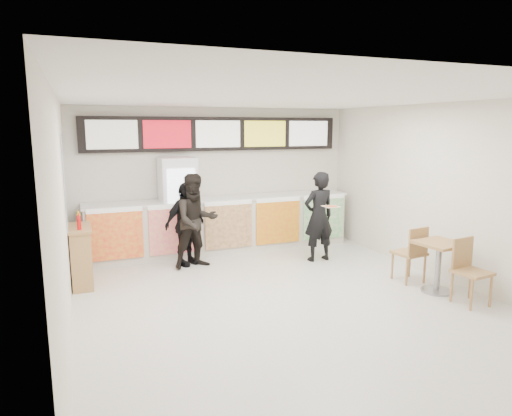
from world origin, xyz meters
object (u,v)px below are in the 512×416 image
cafe_table (439,257)px  customer_mid (185,224)px  customer_main (319,217)px  service_counter (223,224)px  customer_left (196,221)px  drinks_fridge (178,207)px  condiment_ledge (81,256)px

cafe_table → customer_mid: bearing=131.8°
customer_mid → cafe_table: size_ratio=0.93×
customer_main → service_counter: bearing=-44.2°
customer_left → cafe_table: customer_left is taller
drinks_fridge → customer_mid: size_ratio=1.27×
customer_left → customer_mid: (-0.16, 0.22, -0.09)m
condiment_ledge → cafe_table: bearing=-24.9°
condiment_ledge → service_counter: bearing=22.4°
cafe_table → condiment_ledge: (-5.24, 2.43, -0.06)m
customer_left → customer_mid: bearing=118.2°
customer_mid → cafe_table: customer_mid is taller
customer_main → customer_mid: customer_main is taller
drinks_fridge → customer_left: bearing=-81.7°
service_counter → customer_main: 2.05m
service_counter → condiment_ledge: size_ratio=4.71×
service_counter → customer_left: customer_left is taller
service_counter → customer_left: (-0.80, -0.89, 0.31)m
service_counter → drinks_fridge: 1.03m
service_counter → cafe_table: bearing=-56.0°
drinks_fridge → customer_main: 2.81m
customer_main → cafe_table: bearing=108.9°
drinks_fridge → customer_mid: bearing=-92.4°
condiment_ledge → customer_main: bearing=-2.4°
customer_main → condiment_ledge: customer_main is taller
service_counter → cafe_table: 4.33m
customer_mid → service_counter: bearing=5.6°
service_counter → customer_main: bearing=-41.4°
service_counter → customer_main: (1.52, -1.34, 0.30)m
customer_mid → condiment_ledge: customer_mid is taller
customer_main → customer_mid: (-2.49, 0.67, -0.09)m
drinks_fridge → condiment_ledge: bearing=-148.0°
service_counter → customer_left: 1.24m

